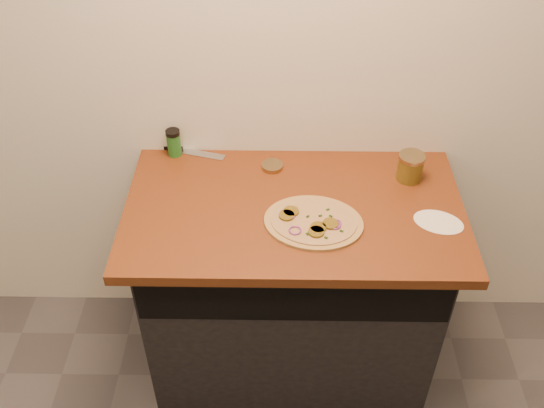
{
  "coord_description": "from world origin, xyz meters",
  "views": [
    {
      "loc": [
        -0.05,
        -0.2,
        2.3
      ],
      "look_at": [
        -0.08,
        1.37,
        0.95
      ],
      "focal_mm": 40.0,
      "sensor_mm": 36.0,
      "label": 1
    }
  ],
  "objects_px": {
    "salsa_jar": "(410,167)",
    "spice_shaker": "(174,143)",
    "chefs_knife": "(184,151)",
    "pizza": "(313,222)"
  },
  "relations": [
    {
      "from": "chefs_knife",
      "to": "pizza",
      "type": "bearing_deg",
      "value": -39.98
    },
    {
      "from": "salsa_jar",
      "to": "spice_shaker",
      "type": "distance_m",
      "value": 0.9
    },
    {
      "from": "chefs_knife",
      "to": "salsa_jar",
      "type": "xyz_separation_m",
      "value": [
        0.86,
        -0.16,
        0.05
      ]
    },
    {
      "from": "salsa_jar",
      "to": "spice_shaker",
      "type": "height_order",
      "value": "spice_shaker"
    },
    {
      "from": "spice_shaker",
      "to": "chefs_knife",
      "type": "bearing_deg",
      "value": 28.47
    },
    {
      "from": "pizza",
      "to": "spice_shaker",
      "type": "distance_m",
      "value": 0.66
    },
    {
      "from": "chefs_knife",
      "to": "salsa_jar",
      "type": "relative_size",
      "value": 2.64
    },
    {
      "from": "chefs_knife",
      "to": "spice_shaker",
      "type": "distance_m",
      "value": 0.06
    },
    {
      "from": "chefs_knife",
      "to": "spice_shaker",
      "type": "xyz_separation_m",
      "value": [
        -0.03,
        -0.02,
        0.05
      ]
    },
    {
      "from": "salsa_jar",
      "to": "chefs_knife",
      "type": "bearing_deg",
      "value": 169.6
    }
  ]
}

